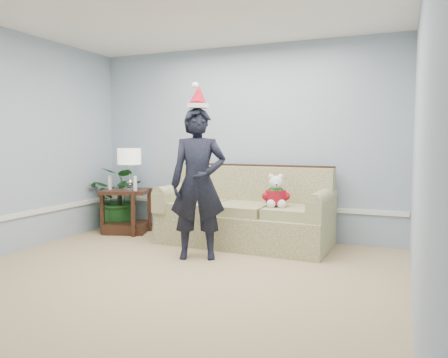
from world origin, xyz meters
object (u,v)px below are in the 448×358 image
Objects in this scene: houseplant at (120,198)px; side_table at (126,216)px; sofa at (246,216)px; man at (198,184)px; teddy_bear at (276,195)px; table_lamp at (129,158)px.

side_table is at bearing -36.96° from houseplant.
man is at bearing -103.97° from sofa.
sofa is 1.07m from man.
houseplant is 2.16m from man.
houseplant is at bearing 153.29° from teddy_bear.
sofa reaches higher than side_table.
sofa is at bearing 0.22° from table_lamp.
sofa is at bearing -4.22° from houseplant.
table_lamp is 2.32m from teddy_bear.
side_table is at bearing 156.71° from teddy_bear.
side_table is 0.37m from houseplant.
houseplant is at bearing 150.79° from table_lamp.
houseplant is 0.55× the size of man.
table_lamp is at bearing 156.41° from teddy_bear.
table_lamp is (-1.82, -0.01, 0.75)m from sofa.
table_lamp is 1.46× the size of teddy_bear.
man reaches higher than table_lamp.
teddy_bear is (0.72, 0.72, -0.18)m from man.
man reaches higher than sofa.
teddy_bear is (2.34, -0.16, 0.44)m from side_table.
sofa is 3.70× the size of table_lamp.
table_lamp reaches higher than sofa.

